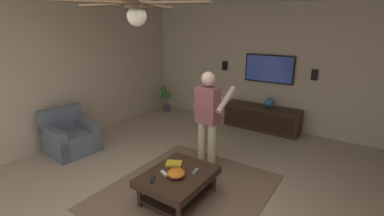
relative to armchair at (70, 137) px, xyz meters
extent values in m
plane|color=tan|center=(-0.37, -2.70, -0.28)|extent=(9.09, 9.09, 0.00)
cube|color=#C6B299|center=(3.47, -2.70, 1.11)|extent=(0.10, 6.61, 2.78)
cube|color=#C6B299|center=(-0.37, 0.56, 1.11)|extent=(7.78, 0.10, 2.78)
cube|color=#7A604C|center=(0.14, -2.60, -0.27)|extent=(2.41, 2.10, 0.01)
cube|color=slate|center=(0.00, -0.04, -0.08)|extent=(0.87, 0.87, 0.40)
cube|color=slate|center=(0.02, 0.28, 0.33)|extent=(0.81, 0.25, 0.42)
cube|color=slate|center=(-0.32, -0.01, 0.00)|extent=(0.23, 0.81, 0.56)
cube|color=slate|center=(0.32, -0.07, 0.00)|extent=(0.23, 0.81, 0.56)
cube|color=#332116|center=(-0.06, -2.60, 0.07)|extent=(1.00, 0.80, 0.10)
cylinder|color=#332116|center=(0.36, -2.92, -0.13)|extent=(0.07, 0.07, 0.30)
cylinder|color=#332116|center=(0.36, -2.28, -0.13)|extent=(0.07, 0.07, 0.30)
cylinder|color=#332116|center=(-0.48, -2.92, -0.13)|extent=(0.07, 0.07, 0.30)
cylinder|color=#332116|center=(-0.48, -2.28, -0.13)|extent=(0.07, 0.07, 0.30)
cube|color=black|center=(-0.06, -2.60, -0.18)|extent=(0.88, 0.68, 0.03)
cube|color=#332116|center=(3.14, -2.61, 0.00)|extent=(0.44, 1.70, 0.55)
cube|color=black|center=(2.91, -2.61, 0.00)|extent=(0.01, 1.56, 0.39)
cube|color=black|center=(3.38, -2.61, 1.10)|extent=(0.05, 1.11, 0.63)
cube|color=blue|center=(3.35, -2.61, 1.10)|extent=(0.01, 1.05, 0.57)
cylinder|color=#C6B793|center=(0.88, -2.59, 0.13)|extent=(0.14, 0.14, 0.82)
cylinder|color=#C6B793|center=(0.89, -2.39, 0.13)|extent=(0.14, 0.14, 0.82)
cube|color=#8C4C4C|center=(0.89, -2.49, 0.83)|extent=(0.25, 0.38, 0.58)
sphere|color=beige|center=(0.89, -2.49, 1.25)|extent=(0.22, 0.22, 0.22)
cylinder|color=beige|center=(1.05, -2.72, 0.92)|extent=(0.48, 0.13, 0.37)
cylinder|color=beige|center=(1.08, -2.28, 0.92)|extent=(0.48, 0.13, 0.37)
cube|color=white|center=(1.26, -2.52, 0.82)|extent=(0.04, 0.05, 0.16)
cylinder|color=#4C4C51|center=(2.97, 0.06, -0.20)|extent=(0.19, 0.19, 0.16)
cylinder|color=brown|center=(2.97, 0.06, 0.02)|extent=(0.03, 0.03, 0.27)
sphere|color=#3D7F38|center=(2.89, 0.09, 0.29)|extent=(0.16, 0.16, 0.16)
sphere|color=#3D7F38|center=(2.93, 0.13, 0.35)|extent=(0.16, 0.16, 0.16)
sphere|color=#3D7F38|center=(3.02, 0.11, 0.17)|extent=(0.23, 0.23, 0.23)
sphere|color=#3D7F38|center=(2.93, 0.14, 0.16)|extent=(0.15, 0.15, 0.15)
ellipsoid|color=orange|center=(-0.14, -2.63, 0.17)|extent=(0.24, 0.24, 0.11)
cube|color=white|center=(-0.18, -2.45, 0.13)|extent=(0.10, 0.16, 0.02)
cube|color=black|center=(-0.37, -2.42, 0.13)|extent=(0.15, 0.13, 0.02)
cube|color=slate|center=(0.10, -2.78, 0.13)|extent=(0.15, 0.07, 0.02)
cube|color=gold|center=(0.10, -2.41, 0.14)|extent=(0.24, 0.27, 0.04)
sphere|color=teal|center=(3.15, -2.75, 0.38)|extent=(0.22, 0.22, 0.22)
cube|color=black|center=(3.39, -3.57, 1.05)|extent=(0.06, 0.12, 0.22)
cube|color=black|center=(3.39, -1.48, 1.08)|extent=(0.06, 0.12, 0.22)
cylinder|color=#4C3828|center=(-0.94, -2.88, 2.20)|extent=(0.20, 0.20, 0.08)
sphere|color=silver|center=(-0.94, -2.88, 2.10)|extent=(0.16, 0.16, 0.16)
cube|color=brown|center=(-0.63, -2.80, 2.20)|extent=(0.57, 0.26, 0.02)
cube|color=brown|center=(-0.97, -2.56, 2.20)|extent=(0.17, 0.57, 0.02)
cube|color=brown|center=(-1.22, -2.73, 2.20)|extent=(0.55, 0.36, 0.02)
cube|color=brown|center=(-0.81, -3.17, 2.20)|extent=(0.33, 0.56, 0.02)
camera|label=1|loc=(-2.60, -4.54, 2.02)|focal=25.07mm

